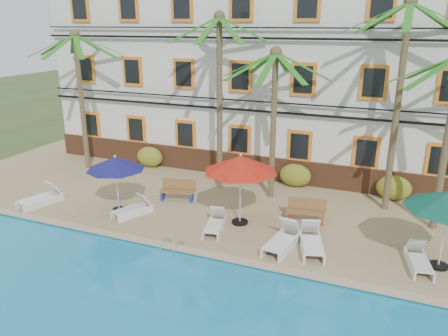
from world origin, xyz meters
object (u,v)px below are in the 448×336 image
at_px(umbrella_blue, 115,164).
at_px(lounger_d, 282,240).
at_px(lounger_e, 312,242).
at_px(bench_left, 178,190).
at_px(lounger_f, 419,260).
at_px(umbrella_red, 241,164).
at_px(lounger_c, 215,224).
at_px(palm_d, 401,79).
at_px(bench_right, 306,210).
at_px(palm_c, 274,101).
at_px(lounger_a, 41,198).
at_px(palm_b, 219,78).
at_px(palm_a, 79,80).
at_px(lounger_b, 133,209).
at_px(pool_ladder, 172,249).

height_order(umbrella_blue, lounger_d, umbrella_blue).
distance_m(lounger_e, bench_left, 6.71).
bearing_deg(umbrella_blue, lounger_f, -0.64).
bearing_deg(umbrella_red, lounger_c, -124.94).
distance_m(palm_d, bench_right, 6.20).
height_order(lounger_d, bench_left, lounger_d).
distance_m(palm_c, palm_d, 4.96).
xyz_separation_m(lounger_c, bench_left, (-2.69, 2.10, 0.21)).
xyz_separation_m(umbrella_blue, lounger_c, (4.43, -0.18, -1.78)).
height_order(palm_d, lounger_a, palm_d).
relative_size(palm_b, lounger_a, 3.94).
distance_m(umbrella_blue, lounger_a, 3.94).
height_order(palm_a, lounger_c, palm_a).
bearing_deg(lounger_f, lounger_b, -179.94).
distance_m(palm_c, umbrella_blue, 7.02).
xyz_separation_m(palm_a, bench_left, (6.62, -2.21, -4.19)).
relative_size(palm_a, lounger_a, 3.55).
relative_size(lounger_c, lounger_e, 0.85).
height_order(palm_c, lounger_f, palm_c).
bearing_deg(palm_b, umbrella_blue, -124.24).
relative_size(palm_d, lounger_f, 4.75).
distance_m(lounger_f, bench_right, 4.51).
relative_size(lounger_b, bench_left, 1.13).
relative_size(umbrella_blue, lounger_e, 1.15).
bearing_deg(palm_b, lounger_e, -40.14).
relative_size(palm_d, umbrella_red, 2.97).
xyz_separation_m(umbrella_red, lounger_d, (2.03, -1.29, -2.11)).
relative_size(palm_a, umbrella_blue, 2.99).
bearing_deg(palm_b, lounger_f, -26.25).
bearing_deg(lounger_e, palm_d, 65.26).
bearing_deg(palm_c, lounger_f, -33.40).
height_order(palm_d, bench_left, palm_d).
bearing_deg(umbrella_red, bench_right, 25.37).
bearing_deg(lounger_b, lounger_f, 0.06).
bearing_deg(pool_ladder, umbrella_red, 62.71).
height_order(palm_a, palm_b, palm_b).
bearing_deg(lounger_d, bench_right, 83.00).
xyz_separation_m(lounger_b, pool_ladder, (2.83, -1.94, -0.26)).
xyz_separation_m(palm_a, lounger_d, (11.99, -4.68, -4.35)).
xyz_separation_m(palm_a, bench_right, (12.28, -2.28, -4.19)).
height_order(bench_left, pool_ladder, bench_left).
relative_size(palm_a, lounger_c, 4.02).
xyz_separation_m(umbrella_blue, lounger_f, (11.45, -0.13, -1.78)).
xyz_separation_m(palm_b, lounger_e, (5.26, -4.44, -4.81)).
bearing_deg(bench_left, umbrella_red, -19.30).
xyz_separation_m(umbrella_blue, lounger_a, (-3.46, -0.73, -1.74)).
bearing_deg(lounger_a, pool_ladder, -10.79).
distance_m(palm_b, lounger_c, 6.69).
distance_m(palm_b, lounger_e, 8.39).
distance_m(palm_b, lounger_a, 9.28).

